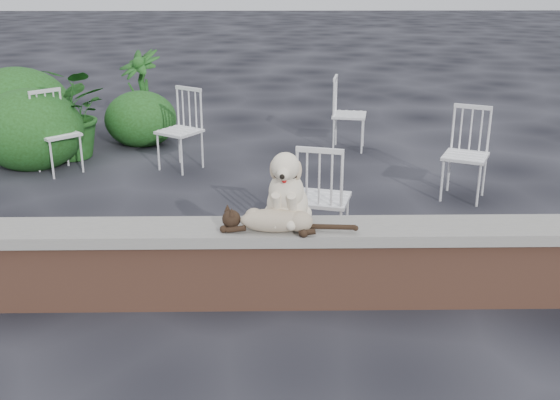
{
  "coord_description": "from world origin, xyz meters",
  "views": [
    {
      "loc": [
        0.09,
        -4.16,
        2.29
      ],
      "look_at": [
        0.16,
        0.2,
        0.7
      ],
      "focal_mm": 41.86,
      "sensor_mm": 36.0,
      "label": 1
    }
  ],
  "objects_px": {
    "chair_b": "(179,130)",
    "potted_plant_a": "(73,113)",
    "chair_a": "(57,133)",
    "chair_d": "(466,154)",
    "cat": "(276,219)",
    "chair_c": "(323,197)",
    "chair_e": "(349,114)",
    "dog": "(288,186)",
    "potted_plant_b": "(141,93)"
  },
  "relations": [
    {
      "from": "chair_d",
      "to": "potted_plant_a",
      "type": "xyz_separation_m",
      "value": [
        -4.38,
        1.57,
        0.1
      ]
    },
    {
      "from": "chair_a",
      "to": "potted_plant_b",
      "type": "bearing_deg",
      "value": 27.6
    },
    {
      "from": "chair_b",
      "to": "chair_a",
      "type": "bearing_deg",
      "value": -140.78
    },
    {
      "from": "chair_e",
      "to": "chair_b",
      "type": "bearing_deg",
      "value": 122.23
    },
    {
      "from": "chair_c",
      "to": "potted_plant_a",
      "type": "distance_m",
      "value": 4.0
    },
    {
      "from": "chair_c",
      "to": "cat",
      "type": "bearing_deg",
      "value": 83.25
    },
    {
      "from": "potted_plant_b",
      "to": "potted_plant_a",
      "type": "bearing_deg",
      "value": -116.93
    },
    {
      "from": "chair_c",
      "to": "chair_b",
      "type": "bearing_deg",
      "value": -42.2
    },
    {
      "from": "cat",
      "to": "potted_plant_b",
      "type": "bearing_deg",
      "value": 119.43
    },
    {
      "from": "chair_c",
      "to": "chair_a",
      "type": "relative_size",
      "value": 1.0
    },
    {
      "from": "chair_d",
      "to": "chair_e",
      "type": "xyz_separation_m",
      "value": [
        -0.96,
        1.91,
        0.0
      ]
    },
    {
      "from": "chair_c",
      "to": "potted_plant_a",
      "type": "xyz_separation_m",
      "value": [
        -2.84,
        2.81,
        0.1
      ]
    },
    {
      "from": "chair_e",
      "to": "potted_plant_b",
      "type": "bearing_deg",
      "value": 83.02
    },
    {
      "from": "cat",
      "to": "chair_a",
      "type": "bearing_deg",
      "value": 136.94
    },
    {
      "from": "chair_d",
      "to": "potted_plant_b",
      "type": "xyz_separation_m",
      "value": [
        -3.77,
        2.78,
        0.11
      ]
    },
    {
      "from": "dog",
      "to": "chair_d",
      "type": "xyz_separation_m",
      "value": [
        1.86,
        2.08,
        -0.39
      ]
    },
    {
      "from": "potted_plant_a",
      "to": "potted_plant_b",
      "type": "distance_m",
      "value": 1.35
    },
    {
      "from": "cat",
      "to": "chair_c",
      "type": "relative_size",
      "value": 1.16
    },
    {
      "from": "chair_a",
      "to": "potted_plant_b",
      "type": "height_order",
      "value": "potted_plant_b"
    },
    {
      "from": "chair_a",
      "to": "chair_d",
      "type": "distance_m",
      "value": 4.51
    },
    {
      "from": "chair_b",
      "to": "potted_plant_a",
      "type": "xyz_separation_m",
      "value": [
        -1.36,
        0.5,
        0.1
      ]
    },
    {
      "from": "chair_a",
      "to": "chair_b",
      "type": "height_order",
      "value": "same"
    },
    {
      "from": "chair_c",
      "to": "potted_plant_b",
      "type": "xyz_separation_m",
      "value": [
        -2.23,
        4.02,
        0.11
      ]
    },
    {
      "from": "cat",
      "to": "chair_e",
      "type": "relative_size",
      "value": 1.16
    },
    {
      "from": "chair_d",
      "to": "potted_plant_b",
      "type": "bearing_deg",
      "value": 169.09
    },
    {
      "from": "chair_a",
      "to": "potted_plant_a",
      "type": "xyz_separation_m",
      "value": [
        0.02,
        0.61,
        0.1
      ]
    },
    {
      "from": "chair_b",
      "to": "potted_plant_a",
      "type": "height_order",
      "value": "potted_plant_a"
    },
    {
      "from": "chair_b",
      "to": "potted_plant_a",
      "type": "distance_m",
      "value": 1.45
    },
    {
      "from": "cat",
      "to": "chair_d",
      "type": "height_order",
      "value": "chair_d"
    },
    {
      "from": "dog",
      "to": "potted_plant_a",
      "type": "relative_size",
      "value": 0.49
    },
    {
      "from": "chair_e",
      "to": "chair_d",
      "type": "bearing_deg",
      "value": -143.12
    },
    {
      "from": "chair_a",
      "to": "cat",
      "type": "bearing_deg",
      "value": -95.56
    },
    {
      "from": "dog",
      "to": "potted_plant_b",
      "type": "distance_m",
      "value": 5.23
    },
    {
      "from": "potted_plant_a",
      "to": "potted_plant_b",
      "type": "height_order",
      "value": "potted_plant_b"
    },
    {
      "from": "chair_e",
      "to": "dog",
      "type": "bearing_deg",
      "value": 177.53
    },
    {
      "from": "cat",
      "to": "chair_c",
      "type": "bearing_deg",
      "value": 77.48
    },
    {
      "from": "chair_a",
      "to": "dog",
      "type": "bearing_deg",
      "value": -93.33
    },
    {
      "from": "chair_e",
      "to": "potted_plant_a",
      "type": "distance_m",
      "value": 3.45
    },
    {
      "from": "potted_plant_a",
      "to": "chair_c",
      "type": "bearing_deg",
      "value": -44.7
    },
    {
      "from": "chair_b",
      "to": "chair_e",
      "type": "xyz_separation_m",
      "value": [
        2.07,
        0.83,
        0.0
      ]
    },
    {
      "from": "dog",
      "to": "chair_b",
      "type": "bearing_deg",
      "value": 119.63
    },
    {
      "from": "chair_e",
      "to": "chair_c",
      "type": "bearing_deg",
      "value": 179.75
    },
    {
      "from": "chair_c",
      "to": "chair_e",
      "type": "relative_size",
      "value": 1.0
    },
    {
      "from": "cat",
      "to": "chair_d",
      "type": "bearing_deg",
      "value": 58.36
    },
    {
      "from": "chair_c",
      "to": "potted_plant_a",
      "type": "height_order",
      "value": "potted_plant_a"
    },
    {
      "from": "chair_d",
      "to": "potted_plant_a",
      "type": "bearing_deg",
      "value": -174.28
    },
    {
      "from": "chair_a",
      "to": "chair_e",
      "type": "xyz_separation_m",
      "value": [
        3.45,
        0.94,
        0.0
      ]
    },
    {
      "from": "chair_a",
      "to": "chair_d",
      "type": "xyz_separation_m",
      "value": [
        4.4,
        -0.97,
        0.0
      ]
    },
    {
      "from": "dog",
      "to": "potted_plant_b",
      "type": "height_order",
      "value": "potted_plant_b"
    },
    {
      "from": "chair_a",
      "to": "potted_plant_b",
      "type": "distance_m",
      "value": 1.92
    }
  ]
}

